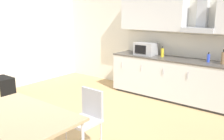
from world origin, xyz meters
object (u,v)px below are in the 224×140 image
(microwave, at_px, (146,49))
(dining_table, at_px, (19,117))
(bottle_blue, at_px, (208,58))
(chair_far_right, at_px, (87,114))
(pendant_lamp, at_px, (10,21))
(guitar_amp, at_px, (2,87))
(bottle_brown, at_px, (223,58))
(bottle_yellow, at_px, (162,52))

(microwave, distance_m, dining_table, 3.55)
(bottle_blue, height_order, chair_far_right, bottle_blue)
(chair_far_right, distance_m, pendant_lamp, 1.56)
(chair_far_right, bearing_deg, guitar_amp, 172.02)
(dining_table, height_order, pendant_lamp, pendant_lamp)
(microwave, xyz_separation_m, bottle_brown, (1.71, 0.01, -0.02))
(microwave, xyz_separation_m, guitar_amp, (-2.42, -2.26, -0.84))
(dining_table, bearing_deg, microwave, 95.73)
(bottle_yellow, relative_size, chair_far_right, 0.26)
(dining_table, relative_size, pendant_lamp, 4.59)
(chair_far_right, bearing_deg, microwave, 104.27)
(dining_table, distance_m, chair_far_right, 0.90)
(bottle_blue, height_order, guitar_amp, bottle_blue)
(chair_far_right, bearing_deg, bottle_yellow, 95.44)
(bottle_yellow, height_order, chair_far_right, bottle_yellow)
(bottle_brown, distance_m, guitar_amp, 4.78)
(microwave, bearing_deg, dining_table, -84.27)
(bottle_brown, height_order, pendant_lamp, pendant_lamp)
(microwave, distance_m, bottle_yellow, 0.43)
(bottle_blue, bearing_deg, dining_table, -106.82)
(guitar_amp, bearing_deg, bottle_blue, 30.75)
(bottle_brown, distance_m, bottle_blue, 0.29)
(guitar_amp, bearing_deg, bottle_brown, 28.74)
(bottle_brown, relative_size, bottle_blue, 1.45)
(bottle_yellow, distance_m, chair_far_right, 2.75)
(bottle_brown, height_order, guitar_amp, bottle_brown)
(bottle_brown, bearing_deg, dining_table, -111.04)
(bottle_brown, bearing_deg, bottle_blue, 175.27)
(microwave, height_order, dining_table, microwave)
(microwave, height_order, pendant_lamp, pendant_lamp)
(chair_far_right, bearing_deg, pendant_lamp, -111.93)
(bottle_blue, xyz_separation_m, pendant_lamp, (-1.07, -3.55, 0.81))
(guitar_amp, bearing_deg, microwave, 42.96)
(bottle_brown, height_order, dining_table, bottle_brown)
(guitar_amp, bearing_deg, dining_table, -24.43)
(chair_far_right, relative_size, pendant_lamp, 2.72)
(bottle_brown, bearing_deg, bottle_yellow, -179.57)
(bottle_brown, relative_size, bottle_yellow, 1.25)
(bottle_brown, xyz_separation_m, bottle_blue, (-0.28, 0.02, -0.04))
(bottle_blue, bearing_deg, chair_far_right, -105.21)
(pendant_lamp, bearing_deg, chair_far_right, 68.07)
(guitar_amp, distance_m, pendant_lamp, 3.44)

